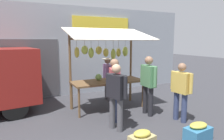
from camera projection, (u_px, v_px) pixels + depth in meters
The scene contains 9 objects.
ground_plane at pixel (108, 108), 6.38m from camera, with size 40.00×40.00×0.00m, color #38383D.
street_backdrop at pixel (84, 51), 8.07m from camera, with size 9.00×0.30×3.40m.
market_stall at pixel (107, 58), 6.22m from camera, with size 2.50×1.46×2.50m.
vendor_with_sunhat at pixel (108, 76), 7.06m from camera, with size 0.39×0.66×1.52m.
shopper_in_striped_shirt at pixel (116, 93), 4.71m from camera, with size 0.35×0.66×1.58m.
shopper_with_shopping_bag at pixel (114, 85), 5.28m from camera, with size 0.35×0.68×1.64m.
shopper_in_grey_tee at pixel (181, 88), 5.24m from camera, with size 0.27×0.67×1.54m.
shopper_with_ponytail at pixel (148, 81), 5.69m from camera, with size 0.24×0.71×1.67m.
produce_crate_side at pixel (198, 132), 4.30m from camera, with size 0.60×0.41×0.39m.
Camera 1 is at (2.56, 5.58, 2.11)m, focal length 32.51 mm.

